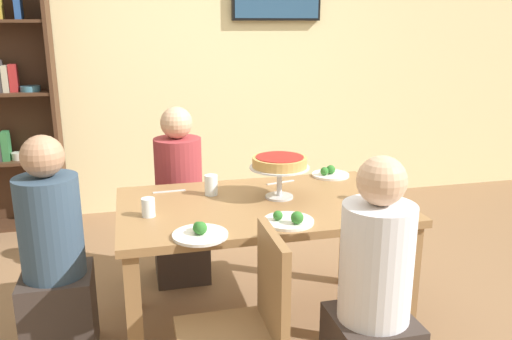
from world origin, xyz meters
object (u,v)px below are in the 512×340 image
dining_table (261,220)px  salad_plate_near_diner (330,173)px  diner_head_west (55,266)px  salad_plate_spare (200,233)px  diner_near_right (373,308)px  salad_plate_far_diner (289,220)px  water_glass_clear_far (211,185)px  deep_dish_pizza_stand (280,165)px  water_glass_clear_near (148,207)px  chair_near_left (246,326)px  beer_glass_amber_tall (375,188)px  cutlery_fork_near (169,191)px  cutlery_knife_near (281,182)px  diner_far_left (180,208)px

dining_table → salad_plate_near_diner: size_ratio=6.44×
diner_head_west → salad_plate_near_diner: bearing=13.2°
salad_plate_near_diner → salad_plate_spare: (-0.91, -0.75, -0.00)m
diner_near_right → salad_plate_near_diner: diner_near_right is taller
salad_plate_far_diner → water_glass_clear_far: 0.59m
dining_table → deep_dish_pizza_stand: (0.12, 0.05, 0.28)m
deep_dish_pizza_stand → water_glass_clear_near: (-0.70, -0.12, -0.14)m
diner_near_right → water_glass_clear_near: diner_near_right is taller
deep_dish_pizza_stand → diner_head_west: bearing=-177.8°
dining_table → salad_plate_near_diner: bearing=35.3°
chair_near_left → beer_glass_amber_tall: 1.09m
salad_plate_spare → water_glass_clear_far: bearing=76.0°
diner_head_west → deep_dish_pizza_stand: bearing=2.2°
salad_plate_spare → cutlery_fork_near: size_ratio=1.37×
dining_table → water_glass_clear_near: (-0.58, -0.07, 0.14)m
dining_table → water_glass_clear_near: bearing=-173.5°
chair_near_left → cutlery_knife_near: 1.16m
salad_plate_far_diner → salad_plate_spare: salad_plate_far_diner is taller
diner_far_left → cutlery_knife_near: bearing=53.7°
diner_near_right → beer_glass_amber_tall: (0.29, 0.62, 0.32)m
diner_head_west → salad_plate_spare: bearing=-29.8°
salad_plate_near_diner → cutlery_fork_near: (-0.99, -0.08, -0.02)m
water_glass_clear_near → salad_plate_near_diner: bearing=21.8°
dining_table → diner_near_right: 0.80m
diner_far_left → chair_near_left: bearing=4.4°
salad_plate_near_diner → water_glass_clear_far: 0.79m
salad_plate_spare → water_glass_clear_near: (-0.21, 0.31, 0.03)m
deep_dish_pizza_stand → cutlery_fork_near: bearing=156.7°
deep_dish_pizza_stand → cutlery_fork_near: size_ratio=1.77×
salad_plate_near_diner → cutlery_fork_near: 0.99m
salad_plate_near_diner → water_glass_clear_far: (-0.77, -0.19, 0.04)m
diner_head_west → water_glass_clear_near: size_ratio=12.51×
water_glass_clear_near → cutlery_knife_near: (0.78, 0.38, -0.04)m
diner_head_west → deep_dish_pizza_stand: (1.16, 0.04, 0.43)m
diner_near_right → chair_near_left: (-0.55, 0.00, -0.01)m
diner_far_left → chair_near_left: size_ratio=1.32×
dining_table → cutlery_fork_near: size_ratio=8.15×
cutlery_fork_near → water_glass_clear_far: bearing=151.4°
salad_plate_spare → cutlery_fork_near: bearing=96.7°
water_glass_clear_near → cutlery_knife_near: water_glass_clear_near is taller
salad_plate_far_diner → salad_plate_spare: 0.43m
salad_plate_near_diner → water_glass_clear_far: bearing=-166.2°
deep_dish_pizza_stand → salad_plate_spare: 0.67m
dining_table → cutlery_knife_near: size_ratio=8.15×
diner_far_left → chair_near_left: (0.11, -1.45, -0.01)m
dining_table → chair_near_left: bearing=-108.7°
deep_dish_pizza_stand → diner_far_left: bearing=125.3°
diner_head_west → salad_plate_near_diner: (1.58, 0.37, 0.27)m
diner_far_left → dining_table: bearing=26.2°
water_glass_clear_near → diner_near_right: bearing=-36.8°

